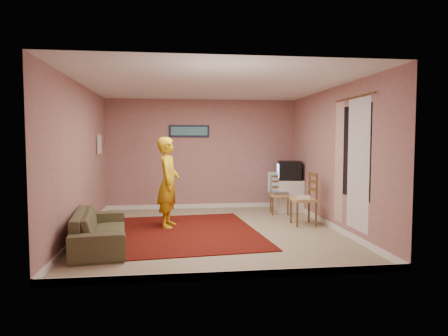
{
  "coord_description": "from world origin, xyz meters",
  "views": [
    {
      "loc": [
        -0.66,
        -7.04,
        1.64
      ],
      "look_at": [
        0.3,
        0.6,
        1.1
      ],
      "focal_mm": 32.0,
      "sensor_mm": 36.0,
      "label": 1
    }
  ],
  "objects": [
    {
      "name": "ground",
      "position": [
        0.0,
        0.0,
        0.0
      ],
      "size": [
        5.0,
        5.0,
        0.0
      ],
      "primitive_type": "plane",
      "color": "gray",
      "rests_on": "ground"
    },
    {
      "name": "wall_left",
      "position": [
        -2.25,
        0.0,
        1.3
      ],
      "size": [
        0.02,
        5.0,
        2.6
      ],
      "primitive_type": "cube",
      "color": "#AB7A70",
      "rests_on": "ground"
    },
    {
      "name": "area_rug",
      "position": [
        -0.45,
        -0.02,
        0.01
      ],
      "size": [
        2.73,
        3.28,
        0.02
      ],
      "primitive_type": "cube",
      "rotation": [
        0.0,
        0.0,
        0.09
      ],
      "color": "#310805",
      "rests_on": "ground"
    },
    {
      "name": "baseboard_back",
      "position": [
        0.0,
        2.49,
        0.05
      ],
      "size": [
        4.5,
        0.02,
        0.1
      ],
      "primitive_type": "cube",
      "color": "white",
      "rests_on": "ground"
    },
    {
      "name": "person",
      "position": [
        -0.77,
        0.46,
        0.85
      ],
      "size": [
        0.5,
        0.67,
        1.69
      ],
      "primitive_type": "imported",
      "rotation": [
        0.0,
        0.0,
        1.41
      ],
      "color": "gold",
      "rests_on": "ground"
    },
    {
      "name": "ceiling",
      "position": [
        0.0,
        0.0,
        2.6
      ],
      "size": [
        4.5,
        5.0,
        0.02
      ],
      "primitive_type": "cube",
      "color": "white",
      "rests_on": "wall_back"
    },
    {
      "name": "baseboard_right",
      "position": [
        2.24,
        0.0,
        0.05
      ],
      "size": [
        0.02,
        5.0,
        0.1
      ],
      "primitive_type": "cube",
      "color": "white",
      "rests_on": "ground"
    },
    {
      "name": "crt_tv",
      "position": [
        1.94,
        1.79,
        0.94
      ],
      "size": [
        0.57,
        0.53,
        0.44
      ],
      "rotation": [
        0.0,
        0.0,
        -0.16
      ],
      "color": "black",
      "rests_on": "tv_cabinet"
    },
    {
      "name": "chair_a",
      "position": [
        1.64,
        1.51,
        0.52
      ],
      "size": [
        0.43,
        0.41,
        0.47
      ],
      "rotation": [
        0.0,
        0.0,
        -0.12
      ],
      "color": "tan",
      "rests_on": "ground"
    },
    {
      "name": "curtain_rod",
      "position": [
        2.2,
        -0.9,
        2.32
      ],
      "size": [
        0.02,
        1.4,
        0.02
      ],
      "primitive_type": "cylinder",
      "rotation": [
        1.57,
        0.0,
        0.0
      ],
      "color": "brown",
      "rests_on": "wall_right"
    },
    {
      "name": "dvd_player",
      "position": [
        1.64,
        1.51,
        0.47
      ],
      "size": [
        0.38,
        0.3,
        0.06
      ],
      "primitive_type": "cube",
      "rotation": [
        0.0,
        0.0,
        0.16
      ],
      "color": "#A6A6AB",
      "rests_on": "chair_a"
    },
    {
      "name": "baseboard_left",
      "position": [
        -2.24,
        0.0,
        0.05
      ],
      "size": [
        0.02,
        5.0,
        0.1
      ],
      "primitive_type": "cube",
      "color": "white",
      "rests_on": "ground"
    },
    {
      "name": "wall_front",
      "position": [
        0.0,
        -2.5,
        1.3
      ],
      "size": [
        4.5,
        0.02,
        2.6
      ],
      "primitive_type": "cube",
      "color": "#AB7A70",
      "rests_on": "ground"
    },
    {
      "name": "wall_right",
      "position": [
        2.25,
        0.0,
        1.3
      ],
      "size": [
        0.02,
        5.0,
        2.6
      ],
      "primitive_type": "cube",
      "color": "#AB7A70",
      "rests_on": "ground"
    },
    {
      "name": "tv_cabinet",
      "position": [
        1.95,
        1.79,
        0.36
      ],
      "size": [
        0.57,
        0.52,
        0.72
      ],
      "primitive_type": "cube",
      "color": "white",
      "rests_on": "ground"
    },
    {
      "name": "curtain_floral",
      "position": [
        2.21,
        -0.35,
        1.25
      ],
      "size": [
        0.01,
        0.35,
        2.1
      ],
      "primitive_type": "cube",
      "color": "#F1E5CE",
      "rests_on": "wall_right"
    },
    {
      "name": "sofa",
      "position": [
        -1.8,
        -0.82,
        0.28
      ],
      "size": [
        0.98,
        1.99,
        0.56
      ],
      "primitive_type": "imported",
      "rotation": [
        0.0,
        0.0,
        1.7
      ],
      "color": "brown",
      "rests_on": "ground"
    },
    {
      "name": "game_console",
      "position": [
        1.81,
        0.33,
        0.54
      ],
      "size": [
        0.27,
        0.22,
        0.05
      ],
      "primitive_type": "cube",
      "rotation": [
        0.0,
        0.0,
        -0.2
      ],
      "color": "white",
      "rests_on": "chair_b"
    },
    {
      "name": "curtain_sheer",
      "position": [
        2.23,
        -1.05,
        1.25
      ],
      "size": [
        0.01,
        0.75,
        2.1
      ],
      "primitive_type": "cube",
      "color": "silver",
      "rests_on": "wall_right"
    },
    {
      "name": "chair_b",
      "position": [
        1.81,
        0.33,
        0.62
      ],
      "size": [
        0.44,
        0.46,
        0.55
      ],
      "rotation": [
        0.0,
        0.0,
        -1.56
      ],
      "color": "tan",
      "rests_on": "ground"
    },
    {
      "name": "picture_back",
      "position": [
        -0.3,
        2.47,
        1.85
      ],
      "size": [
        0.95,
        0.04,
        0.28
      ],
      "color": "#121433",
      "rests_on": "wall_back"
    },
    {
      "name": "baseboard_front",
      "position": [
        0.0,
        -2.49,
        0.05
      ],
      "size": [
        4.5,
        0.02,
        0.1
      ],
      "primitive_type": "cube",
      "color": "white",
      "rests_on": "ground"
    },
    {
      "name": "blue_throw",
      "position": [
        1.64,
        1.7,
        0.69
      ],
      "size": [
        0.43,
        0.05,
        0.45
      ],
      "primitive_type": "cube",
      "color": "#7EA2CE",
      "rests_on": "chair_a"
    },
    {
      "name": "window",
      "position": [
        2.24,
        -0.9,
        1.45
      ],
      "size": [
        0.01,
        1.1,
        1.5
      ],
      "primitive_type": "cube",
      "color": "black",
      "rests_on": "wall_right"
    },
    {
      "name": "picture_left",
      "position": [
        -2.22,
        1.6,
        1.55
      ],
      "size": [
        0.04,
        0.38,
        0.42
      ],
      "color": "#CBB68C",
      "rests_on": "wall_left"
    },
    {
      "name": "wall_back",
      "position": [
        0.0,
        2.5,
        1.3
      ],
      "size": [
        4.5,
        0.02,
        2.6
      ],
      "primitive_type": "cube",
      "color": "#AB7A70",
      "rests_on": "ground"
    }
  ]
}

